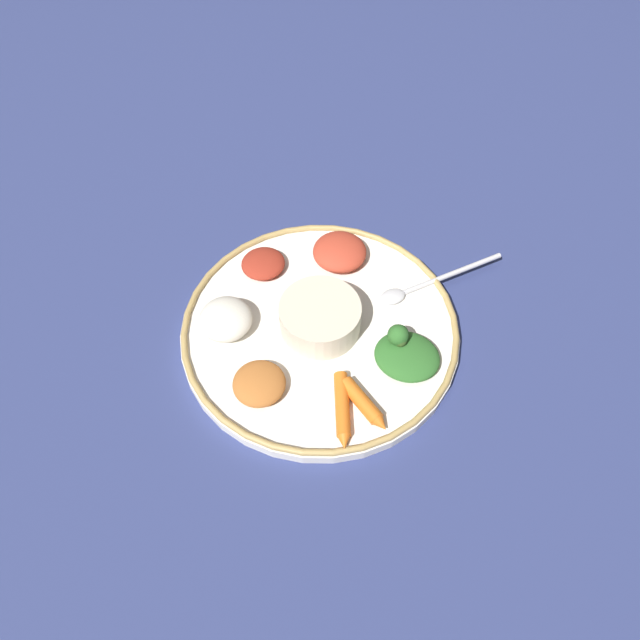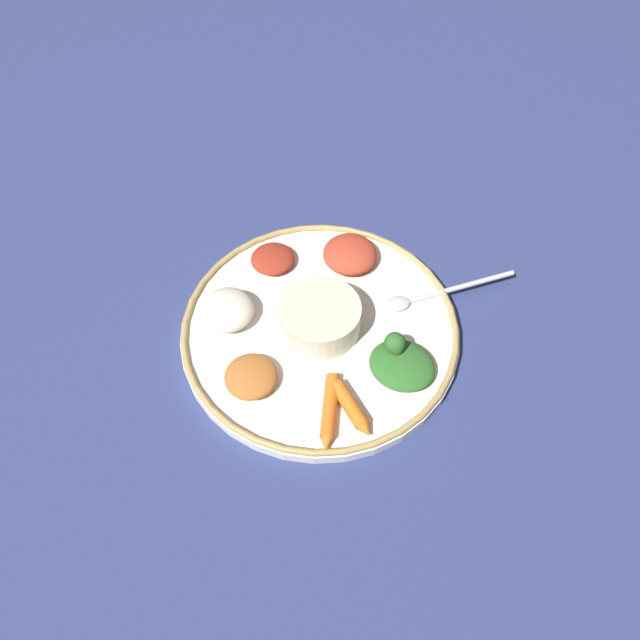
{
  "view_description": "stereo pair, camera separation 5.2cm",
  "coord_description": "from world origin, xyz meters",
  "px_view_note": "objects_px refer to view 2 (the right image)",
  "views": [
    {
      "loc": [
        -0.21,
        0.37,
        0.63
      ],
      "look_at": [
        0.0,
        0.0,
        0.03
      ],
      "focal_mm": 33.78,
      "sensor_mm": 36.0,
      "label": 1
    },
    {
      "loc": [
        -0.25,
        0.35,
        0.63
      ],
      "look_at": [
        0.0,
        0.0,
        0.03
      ],
      "focal_mm": 33.78,
      "sensor_mm": 36.0,
      "label": 2
    }
  ],
  "objects_px": {
    "spoon": "(430,295)",
    "greens_pile": "(401,362)",
    "carrot_near_spoon": "(329,411)",
    "carrot_outer": "(352,409)",
    "center_bowl": "(320,317)"
  },
  "relations": [
    {
      "from": "greens_pile",
      "to": "carrot_outer",
      "type": "xyz_separation_m",
      "value": [
        0.01,
        0.08,
        -0.01
      ]
    },
    {
      "from": "center_bowl",
      "to": "spoon",
      "type": "xyz_separation_m",
      "value": [
        -0.09,
        -0.12,
        -0.02
      ]
    },
    {
      "from": "center_bowl",
      "to": "carrot_near_spoon",
      "type": "bearing_deg",
      "value": 130.96
    },
    {
      "from": "greens_pile",
      "to": "carrot_outer",
      "type": "bearing_deg",
      "value": 80.4
    },
    {
      "from": "spoon",
      "to": "carrot_near_spoon",
      "type": "bearing_deg",
      "value": 87.95
    },
    {
      "from": "spoon",
      "to": "greens_pile",
      "type": "relative_size",
      "value": 1.78
    },
    {
      "from": "spoon",
      "to": "carrot_near_spoon",
      "type": "xyz_separation_m",
      "value": [
        0.01,
        0.21,
        0.0
      ]
    },
    {
      "from": "spoon",
      "to": "carrot_outer",
      "type": "height_order",
      "value": "carrot_outer"
    },
    {
      "from": "center_bowl",
      "to": "carrot_near_spoon",
      "type": "relative_size",
      "value": 1.14
    },
    {
      "from": "spoon",
      "to": "greens_pile",
      "type": "height_order",
      "value": "greens_pile"
    },
    {
      "from": "spoon",
      "to": "greens_pile",
      "type": "bearing_deg",
      "value": 102.44
    },
    {
      "from": "greens_pile",
      "to": "carrot_outer",
      "type": "distance_m",
      "value": 0.08
    },
    {
      "from": "spoon",
      "to": "center_bowl",
      "type": "bearing_deg",
      "value": 54.39
    },
    {
      "from": "greens_pile",
      "to": "carrot_outer",
      "type": "relative_size",
      "value": 1.2
    },
    {
      "from": "greens_pile",
      "to": "carrot_near_spoon",
      "type": "relative_size",
      "value": 1.01
    }
  ]
}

